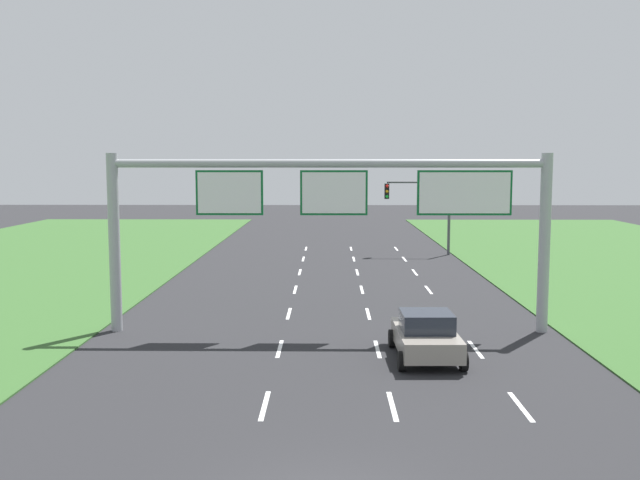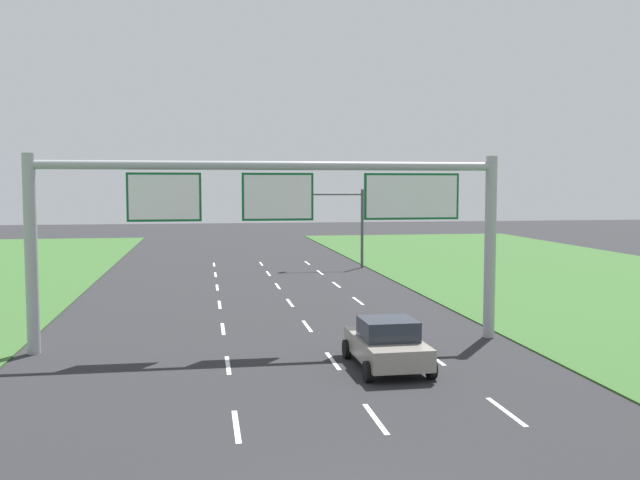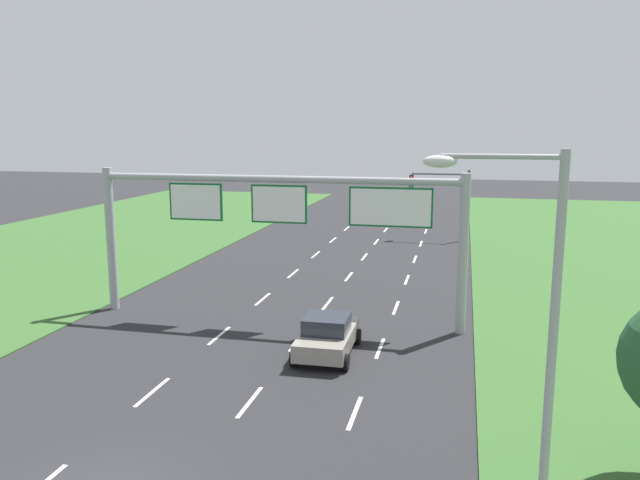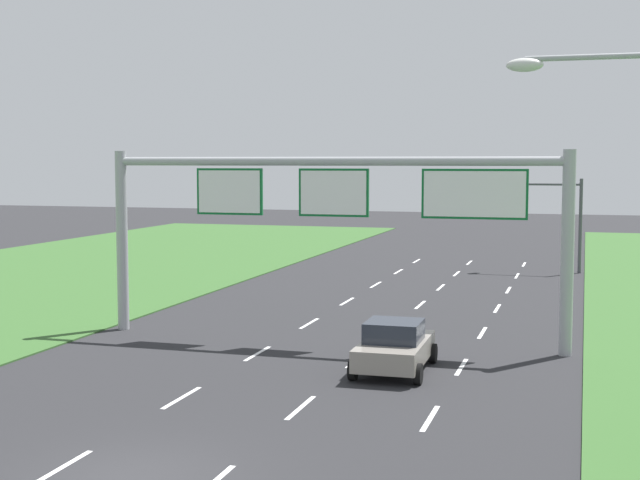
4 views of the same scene
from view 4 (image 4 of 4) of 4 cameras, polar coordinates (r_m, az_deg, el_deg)
The scene contains 8 objects.
ground_plane at distance 19.69m, azimuth -11.84°, elevation -14.59°, with size 200.00×200.00×0.00m, color #262628.
lane_dashes_inner_left at distance 30.93m, azimuth -4.03°, elevation -7.26°, with size 0.14×62.40×0.01m.
lane_dashes_inner_right at distance 29.90m, azimuth 2.32°, elevation -7.68°, with size 0.14×62.40×0.01m.
lane_dashes_slip at distance 29.26m, azimuth 9.04°, elevation -8.02°, with size 0.14×62.40×0.01m.
car_lead_silver at distance 28.24m, azimuth 4.79°, elevation -6.80°, with size 2.26×4.10×1.62m.
sign_gantry at distance 32.21m, azimuth 1.11°, elevation 2.11°, with size 17.24×0.44×7.00m.
traffic_light_mast at distance 54.75m, azimuth 14.32°, elevation 2.02°, with size 4.76×0.49×5.60m.
street_lamp at distance 16.08m, azimuth 19.23°, elevation -0.60°, with size 2.61×0.32×8.50m.
Camera 4 is at (8.94, -16.27, 6.57)m, focal length 50.00 mm.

